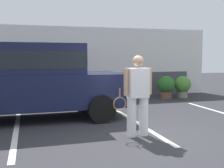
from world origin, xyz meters
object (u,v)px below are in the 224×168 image
object	(u,v)px
tennis_player_man	(138,95)
potted_plant_secondary	(183,86)
potted_plant_by_porch	(166,86)
parked_suv	(33,78)

from	to	relation	value
tennis_player_man	potted_plant_secondary	world-z (taller)	tennis_player_man
potted_plant_by_porch	potted_plant_secondary	world-z (taller)	potted_plant_by_porch
tennis_player_man	potted_plant_secondary	bearing A→B (deg)	-131.79
tennis_player_man	potted_plant_by_porch	bearing A→B (deg)	-125.88
parked_suv	potted_plant_secondary	xyz separation A→B (m)	(6.02, 2.44, -0.64)
tennis_player_man	potted_plant_secondary	distance (m)	6.19
tennis_player_man	potted_plant_secondary	size ratio (longest dim) A/B	1.92
potted_plant_by_porch	tennis_player_man	bearing A→B (deg)	-123.47
potted_plant_by_porch	potted_plant_secondary	xyz separation A→B (m)	(0.73, -0.05, -0.01)
parked_suv	potted_plant_by_porch	size ratio (longest dim) A/B	5.02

